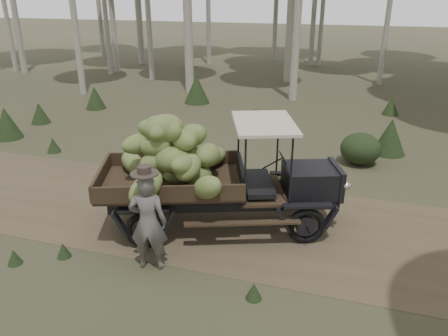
{
  "coord_description": "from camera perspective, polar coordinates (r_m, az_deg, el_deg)",
  "views": [
    {
      "loc": [
        4.18,
        -8.06,
        4.67
      ],
      "look_at": [
        1.72,
        -0.24,
        1.32
      ],
      "focal_mm": 35.0,
      "sensor_mm": 36.0,
      "label": 1
    }
  ],
  "objects": [
    {
      "name": "ground",
      "position": [
        10.2,
        -8.89,
        -5.28
      ],
      "size": [
        120.0,
        120.0,
        0.0
      ],
      "primitive_type": "plane",
      "color": "#473D2B",
      "rests_on": "ground"
    },
    {
      "name": "dirt_track",
      "position": [
        10.2,
        -8.89,
        -5.26
      ],
      "size": [
        70.0,
        4.0,
        0.01
      ],
      "primitive_type": "cube",
      "color": "brown",
      "rests_on": "ground"
    },
    {
      "name": "banana_truck",
      "position": [
        8.75,
        -3.9,
        0.95
      ],
      "size": [
        5.18,
        3.41,
        2.49
      ],
      "rotation": [
        0.0,
        0.0,
        0.36
      ],
      "color": "black",
      "rests_on": "ground"
    },
    {
      "name": "farmer",
      "position": [
        7.76,
        -9.89,
        -6.89
      ],
      "size": [
        0.75,
        0.59,
        1.97
      ],
      "rotation": [
        0.0,
        0.0,
        3.38
      ],
      "color": "#57544F",
      "rests_on": "ground"
    },
    {
      "name": "undergrowth",
      "position": [
        9.09,
        -15.99,
        -5.64
      ],
      "size": [
        21.44,
        22.45,
        1.36
      ],
      "color": "#233319",
      "rests_on": "ground"
    }
  ]
}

